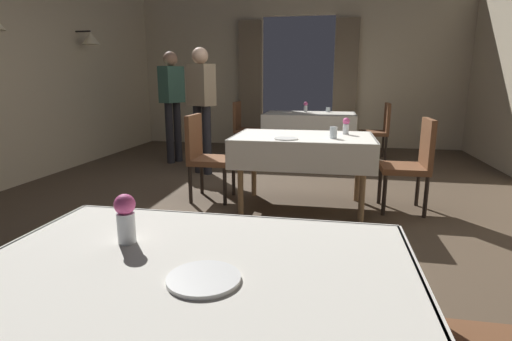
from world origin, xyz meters
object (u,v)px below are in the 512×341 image
object	(u,v)px
plate_far_b	(287,112)
dining_table_near	(192,299)
glass_mid_b	(333,133)
chair_far_left	(244,126)
dining_table_mid	(303,145)
chair_mid_left	(205,153)
chair_mid_right	(413,161)
plate_near_b	(204,279)
flower_vase_near	(126,217)
flower_vase_mid	(346,125)
flower_vase_far	(306,106)
plate_mid_c	(286,139)
glass_far_c	(328,110)
chair_far_right	(379,128)
person_waiter_by_doorway	(172,98)
person_diner_standing_aside	(201,100)
dining_table_far	(310,118)

from	to	relation	value
plate_far_b	dining_table_near	bearing A→B (deg)	-86.39
dining_table_near	glass_mid_b	distance (m)	2.80
chair_far_left	dining_table_mid	bearing A→B (deg)	-66.22
chair_far_left	plate_far_b	xyz separation A→B (m)	(0.74, 0.14, 0.24)
chair_mid_left	chair_mid_right	distance (m)	2.15
plate_far_b	chair_mid_left	bearing A→B (deg)	-101.54
dining_table_mid	plate_near_b	distance (m)	3.00
dining_table_mid	plate_near_b	xyz separation A→B (m)	(-0.06, -3.00, 0.10)
flower_vase_near	flower_vase_mid	world-z (taller)	same
flower_vase_far	flower_vase_near	bearing A→B (deg)	-92.13
dining_table_mid	plate_mid_c	size ratio (longest dim) A/B	6.17
glass_far_c	chair_mid_left	bearing A→B (deg)	-112.97
chair_far_right	chair_far_left	world-z (taller)	same
chair_mid_right	flower_vase_far	bearing A→B (deg)	113.03
chair_mid_right	plate_far_b	world-z (taller)	chair_mid_right
chair_mid_left	flower_vase_far	bearing A→B (deg)	73.00
glass_mid_b	glass_far_c	world-z (taller)	glass_mid_b
plate_mid_c	plate_far_b	world-z (taller)	same
chair_far_right	flower_vase_near	size ratio (longest dim) A/B	5.47
plate_near_b	person_waiter_by_doorway	size ratio (longest dim) A/B	0.12
chair_mid_left	chair_mid_right	xyz separation A→B (m)	(2.15, -0.02, 0.00)
plate_mid_c	plate_far_b	size ratio (longest dim) A/B	1.19
plate_mid_c	dining_table_mid	bearing A→B (deg)	63.70
plate_near_b	glass_mid_b	bearing A→B (deg)	82.93
chair_far_right	chair_far_left	bearing A→B (deg)	-179.03
chair_far_right	plate_mid_c	distance (m)	3.36
glass_mid_b	person_waiter_by_doorway	bearing A→B (deg)	139.48
glass_far_c	person_diner_standing_aside	size ratio (longest dim) A/B	0.05
dining_table_near	dining_table_far	bearing A→B (deg)	89.69
chair_mid_right	plate_near_b	world-z (taller)	chair_mid_right
dining_table_near	chair_far_left	bearing A→B (deg)	100.97
chair_mid_left	plate_near_b	bearing A→B (deg)	-71.95
glass_far_c	person_waiter_by_doorway	distance (m)	2.68
flower_vase_near	flower_vase_mid	xyz separation A→B (m)	(0.81, 2.95, 0.00)
chair_mid_left	flower_vase_near	distance (m)	3.00
dining_table_mid	plate_far_b	size ratio (longest dim) A/B	7.37
plate_mid_c	flower_vase_far	world-z (taller)	flower_vase_far
flower_vase_near	flower_vase_far	size ratio (longest dim) A/B	0.96
plate_near_b	plate_far_b	world-z (taller)	same
dining_table_mid	chair_mid_left	distance (m)	1.09
plate_far_b	chair_mid_right	bearing A→B (deg)	-61.22
plate_near_b	dining_table_mid	bearing A→B (deg)	88.84
plate_near_b	flower_vase_near	bearing A→B (deg)	148.88
flower_vase_mid	plate_far_b	distance (m)	2.93
dining_table_mid	dining_table_far	xyz separation A→B (m)	(-0.09, 2.81, 0.01)
flower_vase_near	plate_mid_c	size ratio (longest dim) A/B	0.76
plate_near_b	plate_mid_c	distance (m)	2.71
plate_near_b	glass_mid_b	world-z (taller)	glass_mid_b
dining_table_mid	flower_vase_near	bearing A→B (deg)	-98.08
glass_mid_b	person_diner_standing_aside	distance (m)	2.31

